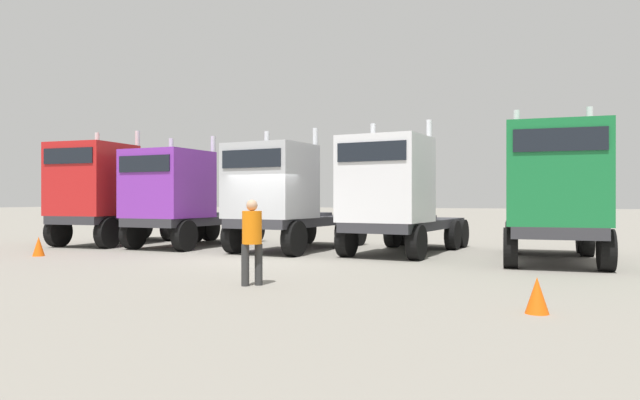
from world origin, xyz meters
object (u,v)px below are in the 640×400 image
semi_truck_red (105,193)px  semi_truck_purple (179,197)px  visitor_in_hivis (252,236)px  traffic_cone_far (537,295)px  semi_truck_white (394,196)px  semi_truck_silver (283,197)px  semi_truck_green (554,193)px  traffic_cone_near (39,246)px

semi_truck_red → semi_truck_purple: 3.32m
visitor_in_hivis → traffic_cone_far: 5.55m
traffic_cone_far → semi_truck_red: bearing=152.1°
semi_truck_white → visitor_in_hivis: size_ratio=3.74×
semi_truck_white → semi_truck_silver: bearing=-79.4°
semi_truck_red → traffic_cone_far: size_ratio=11.46×
semi_truck_red → semi_truck_white: size_ratio=0.98×
semi_truck_red → traffic_cone_far: (15.45, -8.20, -1.70)m
semi_truck_silver → visitor_in_hivis: (2.53, -6.99, -0.81)m
semi_truck_green → traffic_cone_far: bearing=-5.5°
semi_truck_green → semi_truck_white: bearing=-104.7°
semi_truck_purple → semi_truck_silver: semi_truck_silver is taller
semi_truck_silver → traffic_cone_far: 11.37m
semi_truck_purple → semi_truck_white: bearing=93.2°
semi_truck_white → traffic_cone_far: (4.23, -8.24, -1.58)m
semi_truck_silver → traffic_cone_far: semi_truck_silver is taller
semi_truck_silver → semi_truck_green: bearing=91.1°
visitor_in_hivis → traffic_cone_near: bearing=-153.8°
semi_truck_red → semi_truck_green: size_ratio=1.01×
traffic_cone_near → traffic_cone_far: 14.94m
semi_truck_silver → semi_truck_green: 8.35m
semi_truck_white → visitor_in_hivis: bearing=-2.3°
traffic_cone_far → semi_truck_silver: bearing=134.8°
semi_truck_green → traffic_cone_far: size_ratio=11.31×
semi_truck_red → semi_truck_white: (11.22, 0.04, -0.12)m
semi_truck_red → semi_truck_purple: size_ratio=1.07×
semi_truck_white → traffic_cone_far: semi_truck_white is taller
visitor_in_hivis → traffic_cone_near: 9.50m
semi_truck_silver → traffic_cone_far: size_ratio=11.27×
semi_truck_purple → traffic_cone_far: size_ratio=10.74×
semi_truck_red → semi_truck_silver: size_ratio=1.02×
visitor_in_hivis → traffic_cone_near: (-8.96, 3.07, -0.71)m
semi_truck_purple → semi_truck_green: size_ratio=0.95×
semi_truck_silver → semi_truck_red: bearing=-85.2°
semi_truck_purple → visitor_in_hivis: 9.89m
semi_truck_silver → semi_truck_green: semi_truck_green is taller
traffic_cone_near → traffic_cone_far: size_ratio=1.07×
semi_truck_green → traffic_cone_near: semi_truck_green is taller
semi_truck_green → visitor_in_hivis: bearing=-45.4°
semi_truck_red → traffic_cone_near: (1.09, -4.11, -1.68)m
semi_truck_white → semi_truck_green: size_ratio=1.03×
semi_truck_purple → visitor_in_hivis: size_ratio=3.45×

